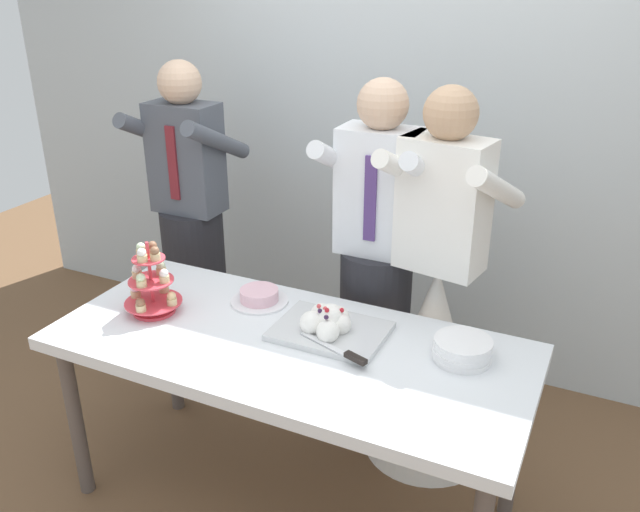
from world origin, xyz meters
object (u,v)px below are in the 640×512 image
object	(u,v)px
cupcake_stand	(152,284)
person_groom	(376,286)
dessert_table	(289,358)
main_cake_tray	(329,325)
person_guest	(193,241)
plate_stack	(462,350)
round_cake	(259,297)
person_bride	(433,338)

from	to	relation	value
cupcake_stand	person_groom	xyz separation A→B (m)	(0.71, 0.65, -0.15)
dessert_table	main_cake_tray	world-z (taller)	main_cake_tray
dessert_table	person_guest	xyz separation A→B (m)	(-0.93, 0.70, 0.05)
person_groom	dessert_table	bearing A→B (deg)	-100.14
cupcake_stand	plate_stack	xyz separation A→B (m)	(1.21, 0.19, -0.09)
round_cake	main_cake_tray	bearing A→B (deg)	-16.88
person_groom	person_bride	distance (m)	0.34
person_guest	round_cake	bearing A→B (deg)	-35.22
round_cake	person_groom	size ratio (longest dim) A/B	0.14
dessert_table	person_bride	world-z (taller)	person_bride
plate_stack	person_groom	size ratio (longest dim) A/B	0.13
plate_stack	person_bride	bearing A→B (deg)	117.33
cupcake_stand	main_cake_tray	size ratio (longest dim) A/B	0.71
cupcake_stand	plate_stack	world-z (taller)	cupcake_stand
dessert_table	person_bride	bearing A→B (deg)	55.07
cupcake_stand	person_groom	bearing A→B (deg)	42.50
round_cake	person_guest	xyz separation A→B (m)	(-0.68, 0.48, -0.05)
dessert_table	person_guest	world-z (taller)	person_guest
cupcake_stand	plate_stack	size ratio (longest dim) A/B	1.43
person_groom	round_cake	bearing A→B (deg)	-132.65
plate_stack	person_guest	xyz separation A→B (m)	(-1.55, 0.54, -0.07)
round_cake	person_bride	distance (m)	0.77
plate_stack	person_groom	distance (m)	0.69
person_bride	person_guest	size ratio (longest dim) A/B	1.00
cupcake_stand	person_guest	bearing A→B (deg)	114.59
dessert_table	person_groom	world-z (taller)	person_groom
dessert_table	cupcake_stand	size ratio (longest dim) A/B	5.90
cupcake_stand	person_bride	size ratio (longest dim) A/B	0.18
plate_stack	main_cake_tray	bearing A→B (deg)	-174.48
plate_stack	cupcake_stand	bearing A→B (deg)	-171.16
plate_stack	round_cake	size ratio (longest dim) A/B	0.89
dessert_table	person_groom	distance (m)	0.63
main_cake_tray	plate_stack	xyz separation A→B (m)	(0.50, 0.05, -0.00)
round_cake	person_bride	xyz separation A→B (m)	(0.65, 0.35, -0.22)
main_cake_tray	round_cake	distance (m)	0.39
dessert_table	cupcake_stand	world-z (taller)	cupcake_stand
round_cake	person_guest	distance (m)	0.83
plate_stack	dessert_table	bearing A→B (deg)	-165.41
dessert_table	person_bride	distance (m)	0.71
dessert_table	plate_stack	xyz separation A→B (m)	(0.61, 0.16, 0.11)
plate_stack	person_guest	distance (m)	1.64
person_groom	person_bride	bearing A→B (deg)	-9.57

